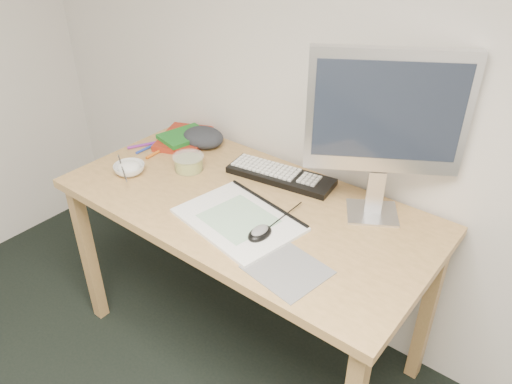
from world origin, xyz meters
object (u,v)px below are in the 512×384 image
(sketchpad, at_px, (238,220))
(rice_bowl, at_px, (129,169))
(monitor, at_px, (386,118))
(keyboard, at_px, (281,176))
(desk, at_px, (245,220))

(sketchpad, distance_m, rice_bowl, 0.56)
(sketchpad, relative_size, monitor, 0.70)
(keyboard, bearing_deg, rice_bowl, -154.29)
(keyboard, height_order, rice_bowl, rice_bowl)
(sketchpad, xyz_separation_m, monitor, (0.34, 0.33, 0.36))
(rice_bowl, bearing_deg, desk, 14.18)
(monitor, xyz_separation_m, rice_bowl, (-0.90, -0.35, -0.35))
(desk, relative_size, keyboard, 3.26)
(desk, relative_size, sketchpad, 3.39)
(desk, height_order, monitor, monitor)
(sketchpad, height_order, monitor, monitor)
(keyboard, relative_size, monitor, 0.73)
(desk, distance_m, rice_bowl, 0.52)
(desk, xyz_separation_m, sketchpad, (0.06, -0.11, 0.09))
(monitor, bearing_deg, rice_bowl, 169.62)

